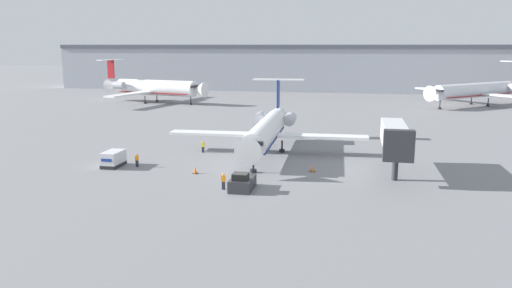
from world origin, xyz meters
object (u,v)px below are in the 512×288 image
(pushback_tug, at_px, (242,183))
(airplane_parked_far_right, at_px, (154,88))
(worker_on_apron, at_px, (137,160))
(traffic_cone_left, at_px, (195,170))
(jet_bridge, at_px, (395,137))
(luggage_cart, at_px, (113,159))
(airplane_main, at_px, (267,130))
(worker_near_tug, at_px, (223,181))
(airplane_parked_far_left, at_px, (478,90))
(worker_by_wing, at_px, (203,146))
(traffic_cone_right, at_px, (312,169))

(pushback_tug, xyz_separation_m, airplane_parked_far_right, (-40.68, 74.39, 3.27))
(worker_on_apron, distance_m, traffic_cone_left, 8.38)
(jet_bridge, bearing_deg, luggage_cart, -175.55)
(airplane_main, bearing_deg, jet_bridge, -28.74)
(worker_near_tug, distance_m, airplane_parked_far_left, 95.25)
(worker_near_tug, bearing_deg, pushback_tug, 11.24)
(worker_on_apron, relative_size, traffic_cone_left, 2.03)
(airplane_parked_far_left, relative_size, jet_bridge, 2.41)
(worker_near_tug, height_order, traffic_cone_left, worker_near_tug)
(jet_bridge, bearing_deg, worker_by_wing, 163.39)
(airplane_main, xyz_separation_m, worker_on_apron, (-14.47, -11.28, -2.39))
(airplane_main, xyz_separation_m, airplane_parked_far_right, (-40.06, 55.88, 0.75))
(airplane_main, distance_m, worker_on_apron, 18.50)
(traffic_cone_right, relative_size, airplane_parked_far_right, 0.02)
(luggage_cart, height_order, jet_bridge, jet_bridge)
(traffic_cone_right, bearing_deg, worker_near_tug, -132.11)
(airplane_main, height_order, airplane_parked_far_left, airplane_parked_far_left)
(pushback_tug, height_order, luggage_cart, pushback_tug)
(traffic_cone_left, xyz_separation_m, airplane_parked_far_right, (-33.75, 68.96, 3.62))
(airplane_main, relative_size, worker_on_apron, 17.01)
(worker_by_wing, xyz_separation_m, traffic_cone_right, (16.11, -7.99, -0.56))
(worker_near_tug, height_order, airplane_parked_far_left, airplane_parked_far_left)
(airplane_main, bearing_deg, luggage_cart, -146.00)
(luggage_cart, distance_m, airplane_parked_far_left, 97.84)
(luggage_cart, bearing_deg, jet_bridge, 4.45)
(airplane_main, xyz_separation_m, traffic_cone_right, (7.19, -9.48, -2.96))
(luggage_cart, distance_m, traffic_cone_right, 24.72)
(worker_on_apron, bearing_deg, traffic_cone_right, 4.74)
(airplane_main, relative_size, worker_by_wing, 17.35)
(pushback_tug, distance_m, traffic_cone_left, 8.81)
(luggage_cart, distance_m, worker_by_wing, 13.32)
(traffic_cone_left, relative_size, traffic_cone_right, 1.22)
(traffic_cone_right, height_order, jet_bridge, jet_bridge)
(pushback_tug, relative_size, worker_near_tug, 2.26)
(traffic_cone_left, bearing_deg, worker_on_apron, 167.56)
(pushback_tug, relative_size, worker_by_wing, 2.44)
(airplane_parked_far_left, distance_m, jet_bridge, 79.14)
(pushback_tug, distance_m, worker_by_wing, 19.51)
(traffic_cone_right, height_order, airplane_parked_far_left, airplane_parked_far_left)
(pushback_tug, bearing_deg, worker_near_tug, -168.76)
(airplane_main, bearing_deg, worker_near_tug, -94.00)
(pushback_tug, xyz_separation_m, worker_on_apron, (-15.09, 7.23, 0.14))
(worker_near_tug, relative_size, traffic_cone_right, 2.62)
(worker_near_tug, relative_size, airplane_parked_far_right, 0.05)
(airplane_main, relative_size, jet_bridge, 2.29)
(pushback_tug, xyz_separation_m, luggage_cart, (-18.03, 6.77, 0.23))
(luggage_cart, xyz_separation_m, jet_bridge, (34.00, 2.64, 3.48))
(pushback_tug, distance_m, airplane_parked_far_left, 94.04)
(worker_on_apron, relative_size, jet_bridge, 0.13)
(worker_on_apron, bearing_deg, pushback_tug, -25.61)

